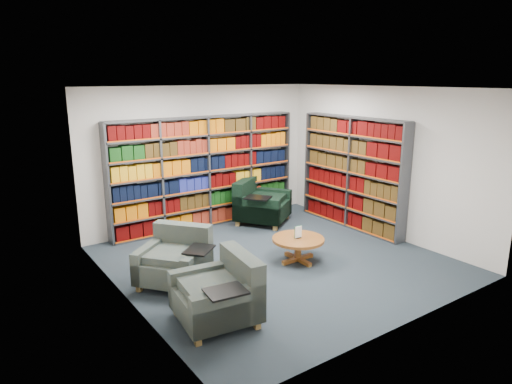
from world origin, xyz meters
TOP-DOWN VIEW (x-y plane):
  - room_shell at (0.00, 0.00)m, footprint 5.02×5.02m
  - bookshelf_back at (0.00, 2.34)m, footprint 4.00×0.28m
  - bookshelf_right at (2.34, 0.60)m, footprint 0.28×2.50m
  - chair_teal_left at (-1.69, 0.23)m, footprint 1.26×1.27m
  - chair_green_right at (0.95, 1.88)m, footprint 1.37×1.37m
  - chair_teal_front at (-1.71, -1.12)m, footprint 1.04×1.16m
  - coffee_table at (0.27, -0.22)m, footprint 0.86×0.86m

SIDE VIEW (x-z plane):
  - coffee_table at x=0.27m, z-range 0.02..0.62m
  - chair_teal_left at x=-1.69m, z-range -0.08..0.74m
  - chair_teal_front at x=-1.71m, z-range -0.08..0.76m
  - chair_green_right at x=0.95m, z-range -0.09..0.81m
  - bookshelf_back at x=0.00m, z-range 0.00..2.20m
  - bookshelf_right at x=2.34m, z-range 0.00..2.20m
  - room_shell at x=0.00m, z-range -0.01..2.81m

